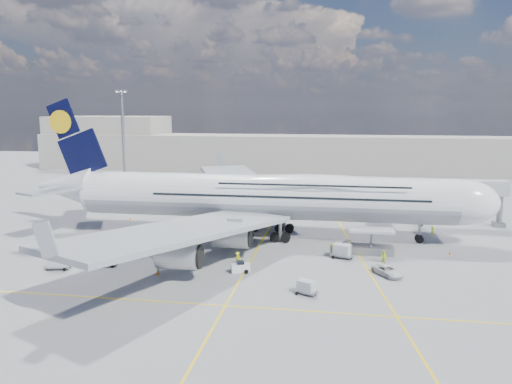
# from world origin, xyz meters

# --- Properties ---
(ground) EXTENTS (300.00, 300.00, 0.00)m
(ground) POSITION_xyz_m (0.00, 0.00, 0.00)
(ground) COLOR gray
(ground) RESTS_ON ground
(taxi_line_main) EXTENTS (0.25, 220.00, 0.01)m
(taxi_line_main) POSITION_xyz_m (0.00, 0.00, 0.01)
(taxi_line_main) COLOR yellow
(taxi_line_main) RESTS_ON ground
(taxi_line_cross) EXTENTS (120.00, 0.25, 0.01)m
(taxi_line_cross) POSITION_xyz_m (0.00, -20.00, 0.01)
(taxi_line_cross) COLOR yellow
(taxi_line_cross) RESTS_ON ground
(taxi_line_diag) EXTENTS (14.16, 99.06, 0.01)m
(taxi_line_diag) POSITION_xyz_m (14.00, 10.00, 0.01)
(taxi_line_diag) COLOR yellow
(taxi_line_diag) RESTS_ON ground
(airliner) EXTENTS (77.26, 79.15, 23.71)m
(airliner) POSITION_xyz_m (0.26, 10.00, 6.87)
(airliner) COLOR white
(airliner) RESTS_ON ground
(jet_bridge) EXTENTS (18.80, 12.10, 8.50)m
(jet_bridge) POSITION_xyz_m (29.81, 20.94, 6.85)
(jet_bridge) COLOR #B7B7BC
(jet_bridge) RESTS_ON ground
(cargo_loader) EXTENTS (8.53, 3.20, 3.67)m
(cargo_loader) POSITION_xyz_m (16.82, 2.89, 1.25)
(cargo_loader) COLOR silver
(cargo_loader) RESTS_ON ground
(light_mast) EXTENTS (3.00, 0.70, 25.50)m
(light_mast) POSITION_xyz_m (-40.00, 45.00, 13.21)
(light_mast) COLOR gray
(light_mast) RESTS_ON ground
(terminal) EXTENTS (180.00, 16.00, 12.00)m
(terminal) POSITION_xyz_m (0.00, 95.00, 6.00)
(terminal) COLOR #B2AD9E
(terminal) RESTS_ON ground
(hangar) EXTENTS (40.00, 22.00, 18.00)m
(hangar) POSITION_xyz_m (-70.00, 100.00, 9.00)
(hangar) COLOR #B2AD9E
(hangar) RESTS_ON ground
(tree_line) EXTENTS (160.00, 6.00, 8.00)m
(tree_line) POSITION_xyz_m (40.00, 140.00, 4.00)
(tree_line) COLOR #193814
(tree_line) RESTS_ON ground
(dolly_row_a) EXTENTS (3.39, 2.27, 1.97)m
(dolly_row_a) POSITION_xyz_m (-24.86, -11.38, 1.06)
(dolly_row_a) COLOR gray
(dolly_row_a) RESTS_ON ground
(dolly_row_b) EXTENTS (2.90, 2.06, 0.38)m
(dolly_row_b) POSITION_xyz_m (-19.04, -9.09, 0.30)
(dolly_row_b) COLOR gray
(dolly_row_b) RESTS_ON ground
(dolly_row_c) EXTENTS (3.61, 2.79, 2.03)m
(dolly_row_c) POSITION_xyz_m (-16.90, -2.61, 1.09)
(dolly_row_c) COLOR gray
(dolly_row_c) RESTS_ON ground
(dolly_back) EXTENTS (3.25, 2.16, 0.44)m
(dolly_back) POSITION_xyz_m (-16.89, -4.17, 0.34)
(dolly_back) COLOR gray
(dolly_back) RESTS_ON ground
(dolly_nose_far) EXTENTS (2.95, 2.33, 1.65)m
(dolly_nose_far) POSITION_xyz_m (8.51, -15.12, 0.89)
(dolly_nose_far) COLOR gray
(dolly_nose_far) RESTS_ON ground
(dolly_nose_near) EXTENTS (3.51, 2.64, 1.98)m
(dolly_nose_near) POSITION_xyz_m (12.73, -0.15, 1.06)
(dolly_nose_near) COLOR gray
(dolly_nose_near) RESTS_ON ground
(baggage_tug) EXTENTS (2.69, 1.92, 1.53)m
(baggage_tug) POSITION_xyz_m (-0.48, -8.79, 0.67)
(baggage_tug) COLOR silver
(baggage_tug) RESTS_ON ground
(catering_truck_inner) EXTENTS (7.26, 3.61, 4.16)m
(catering_truck_inner) POSITION_xyz_m (-16.21, 33.96, 1.96)
(catering_truck_inner) COLOR gray
(catering_truck_inner) RESTS_ON ground
(catering_truck_outer) EXTENTS (6.39, 3.20, 3.65)m
(catering_truck_outer) POSITION_xyz_m (-14.28, 47.83, 1.70)
(catering_truck_outer) COLOR gray
(catering_truck_outer) RESTS_ON ground
(service_van) EXTENTS (4.33, 4.96, 1.27)m
(service_van) POSITION_xyz_m (18.48, -6.98, 0.64)
(service_van) COLOR white
(service_van) RESTS_ON ground
(crew_nose) EXTENTS (0.74, 0.74, 1.74)m
(crew_nose) POSITION_xyz_m (27.87, 14.79, 0.87)
(crew_nose) COLOR #DAFF1A
(crew_nose) RESTS_ON ground
(crew_loader) EXTENTS (1.03, 0.92, 1.74)m
(crew_loader) POSITION_xyz_m (18.50, -1.69, 0.87)
(crew_loader) COLOR #D8EE19
(crew_loader) RESTS_ON ground
(crew_wing) EXTENTS (0.60, 1.20, 1.98)m
(crew_wing) POSITION_xyz_m (-11.61, -9.28, 0.99)
(crew_wing) COLOR #AFE317
(crew_wing) RESTS_ON ground
(crew_van) EXTENTS (0.86, 0.95, 1.64)m
(crew_van) POSITION_xyz_m (11.43, 1.59, 0.82)
(crew_van) COLOR #D0E317
(crew_van) RESTS_ON ground
(crew_tug) EXTENTS (1.27, 0.98, 1.73)m
(crew_tug) POSITION_xyz_m (-1.55, -5.36, 0.86)
(crew_tug) COLOR #EBFF1A
(crew_tug) RESTS_ON ground
(cone_nose) EXTENTS (0.41, 0.41, 0.52)m
(cone_nose) POSITION_xyz_m (28.50, 4.12, 0.25)
(cone_nose) COLOR orange
(cone_nose) RESTS_ON ground
(cone_wing_left_inner) EXTENTS (0.42, 0.42, 0.54)m
(cone_wing_left_inner) POSITION_xyz_m (-4.53, 16.79, 0.26)
(cone_wing_left_inner) COLOR orange
(cone_wing_left_inner) RESTS_ON ground
(cone_wing_left_outer) EXTENTS (0.50, 0.50, 0.63)m
(cone_wing_left_outer) POSITION_xyz_m (-11.71, 30.81, 0.30)
(cone_wing_left_outer) COLOR orange
(cone_wing_left_outer) RESTS_ON ground
(cone_wing_right_inner) EXTENTS (0.46, 0.46, 0.59)m
(cone_wing_right_inner) POSITION_xyz_m (-10.87, -11.47, 0.28)
(cone_wing_right_inner) COLOR orange
(cone_wing_right_inner) RESTS_ON ground
(cone_wing_right_outer) EXTENTS (0.50, 0.50, 0.64)m
(cone_wing_right_outer) POSITION_xyz_m (-20.48, -8.11, 0.31)
(cone_wing_right_outer) COLOR orange
(cone_wing_right_outer) RESTS_ON ground
(cone_tail) EXTENTS (0.45, 0.45, 0.57)m
(cone_tail) POSITION_xyz_m (-27.23, 17.99, 0.27)
(cone_tail) COLOR orange
(cone_tail) RESTS_ON ground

